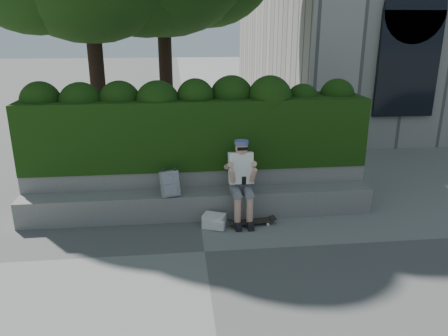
{
  "coord_description": "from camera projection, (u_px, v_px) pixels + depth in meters",
  "views": [
    {
      "loc": [
        -0.35,
        -5.69,
        3.17
      ],
      "look_at": [
        0.4,
        1.0,
        0.95
      ],
      "focal_mm": 35.0,
      "sensor_mm": 36.0,
      "label": 1
    }
  ],
  "objects": [
    {
      "name": "bench_ledge",
      "position": [
        199.0,
        204.0,
        7.5
      ],
      "size": [
        6.0,
        0.45,
        0.45
      ],
      "primitive_type": "cube",
      "color": "gray",
      "rests_on": "ground"
    },
    {
      "name": "ground",
      "position": [
        205.0,
        252.0,
        6.39
      ],
      "size": [
        80.0,
        80.0,
        0.0
      ],
      "primitive_type": "plane",
      "color": "slate",
      "rests_on": "ground"
    },
    {
      "name": "hedge",
      "position": [
        196.0,
        131.0,
        7.81
      ],
      "size": [
        6.0,
        1.0,
        1.2
      ],
      "primitive_type": "cube",
      "color": "black",
      "rests_on": "planter_wall"
    },
    {
      "name": "backpack_ground",
      "position": [
        214.0,
        221.0,
        7.14
      ],
      "size": [
        0.41,
        0.36,
        0.22
      ],
      "primitive_type": "cube",
      "rotation": [
        0.0,
        0.0,
        -0.4
      ],
      "color": "white",
      "rests_on": "ground"
    },
    {
      "name": "backpack_plaid",
      "position": [
        170.0,
        184.0,
        7.22
      ],
      "size": [
        0.32,
        0.23,
        0.42
      ],
      "primitive_type": "cube",
      "rotation": [
        0.0,
        0.0,
        0.31
      ],
      "color": "#AFB0B4",
      "rests_on": "bench_ledge"
    },
    {
      "name": "planter_wall",
      "position": [
        198.0,
        186.0,
        7.91
      ],
      "size": [
        6.0,
        0.5,
        0.75
      ],
      "primitive_type": "cube",
      "color": "gray",
      "rests_on": "ground"
    },
    {
      "name": "person",
      "position": [
        241.0,
        177.0,
        7.24
      ],
      "size": [
        0.4,
        0.76,
        1.38
      ],
      "color": "slate",
      "rests_on": "ground"
    },
    {
      "name": "skateboard",
      "position": [
        252.0,
        222.0,
        7.23
      ],
      "size": [
        0.73,
        0.25,
        0.07
      ],
      "rotation": [
        0.0,
        0.0,
        0.1
      ],
      "color": "black",
      "rests_on": "ground"
    }
  ]
}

